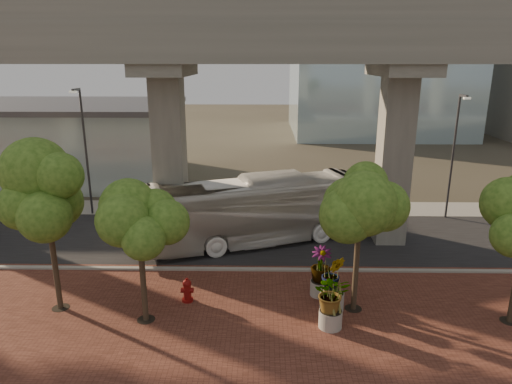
{
  "coord_description": "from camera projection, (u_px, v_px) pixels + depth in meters",
  "views": [
    {
      "loc": [
        -0.91,
        -21.96,
        9.87
      ],
      "look_at": [
        -1.33,
        0.5,
        3.25
      ],
      "focal_mm": 32.0,
      "sensor_mm": 36.0,
      "label": 1
    }
  ],
  "objects": [
    {
      "name": "brick_plaza",
      "position": [
        289.0,
        347.0,
        16.15
      ],
      "size": [
        70.0,
        13.0,
        0.06
      ],
      "primitive_type": "cube",
      "color": "brown",
      "rests_on": "ground"
    },
    {
      "name": "asphalt_road",
      "position": [
        280.0,
        239.0,
        25.75
      ],
      "size": [
        90.0,
        8.0,
        0.04
      ],
      "primitive_type": "cube",
      "color": "black",
      "rests_on": "ground"
    },
    {
      "name": "planter_front",
      "position": [
        332.0,
        296.0,
        16.94
      ],
      "size": [
        1.97,
        1.97,
        2.16
      ],
      "color": "gray",
      "rests_on": "ground"
    },
    {
      "name": "planter_left",
      "position": [
        333.0,
        277.0,
        18.12
      ],
      "size": [
        2.17,
        2.17,
        2.38
      ],
      "color": "#A59D95",
      "rests_on": "ground"
    },
    {
      "name": "street_tree_far_west",
      "position": [
        46.0,
        197.0,
        17.28
      ],
      "size": [
        3.95,
        3.95,
        6.58
      ],
      "color": "#423226",
      "rests_on": "ground"
    },
    {
      "name": "street_tree_near_west",
      "position": [
        139.0,
        221.0,
        16.64
      ],
      "size": [
        3.59,
        3.59,
        5.75
      ],
      "color": "#423226",
      "rests_on": "ground"
    },
    {
      "name": "fire_hydrant",
      "position": [
        187.0,
        290.0,
        19.02
      ],
      "size": [
        0.52,
        0.47,
        1.05
      ],
      "color": "maroon",
      "rests_on": "ground"
    },
    {
      "name": "station_pavilion",
      "position": [
        40.0,
        140.0,
        38.63
      ],
      "size": [
        23.0,
        13.0,
        6.3
      ],
      "color": "#ADC2C6",
      "rests_on": "ground"
    },
    {
      "name": "streetlamp_east",
      "position": [
        454.0,
        148.0,
        27.92
      ],
      "size": [
        0.38,
        1.13,
        7.77
      ],
      "color": "#2E2E33",
      "rests_on": "ground"
    },
    {
      "name": "streetlamp_west",
      "position": [
        84.0,
        143.0,
        28.55
      ],
      "size": [
        0.4,
        1.17,
        8.08
      ],
      "color": "#2F3034",
      "rests_on": "ground"
    },
    {
      "name": "transit_bus",
      "position": [
        254.0,
        211.0,
        24.95
      ],
      "size": [
        13.31,
        7.3,
        3.64
      ],
      "primitive_type": "imported",
      "rotation": [
        0.0,
        0.0,
        1.92
      ],
      "color": "silver",
      "rests_on": "ground"
    },
    {
      "name": "ground",
      "position": [
        281.0,
        254.0,
        23.83
      ],
      "size": [
        160.0,
        160.0,
        0.0
      ],
      "primitive_type": "plane",
      "color": "#3C362B",
      "rests_on": "ground"
    },
    {
      "name": "transit_viaduct",
      "position": [
        282.0,
        110.0,
        23.69
      ],
      "size": [
        72.0,
        5.6,
        12.4
      ],
      "color": "gray",
      "rests_on": "ground"
    },
    {
      "name": "planter_right",
      "position": [
        321.0,
        267.0,
        19.28
      ],
      "size": [
        2.06,
        2.06,
        2.2
      ],
      "color": "#A49E95",
      "rests_on": "ground"
    },
    {
      "name": "curb_strip",
      "position": [
        283.0,
        270.0,
        21.89
      ],
      "size": [
        70.0,
        0.25,
        0.16
      ],
      "primitive_type": "cube",
      "color": "#98968D",
      "rests_on": "ground"
    },
    {
      "name": "street_tree_near_east",
      "position": [
        361.0,
        195.0,
        17.21
      ],
      "size": [
        3.72,
        3.72,
        6.54
      ],
      "color": "#423226",
      "rests_on": "ground"
    },
    {
      "name": "far_sidewalk",
      "position": [
        277.0,
        208.0,
        31.02
      ],
      "size": [
        90.0,
        3.0,
        0.06
      ],
      "primitive_type": "cube",
      "color": "#98968D",
      "rests_on": "ground"
    }
  ]
}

